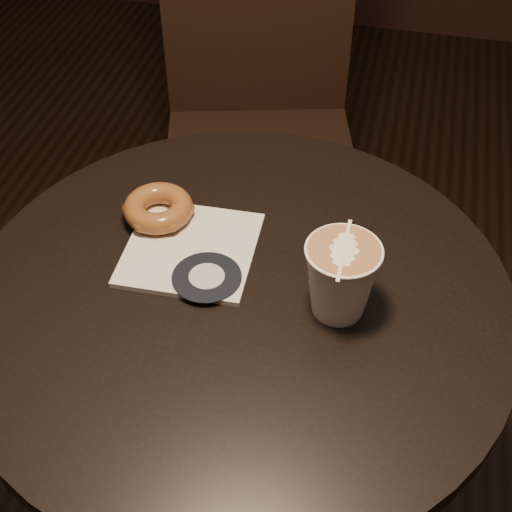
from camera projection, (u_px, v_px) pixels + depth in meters
name	position (u px, v px, depth m)	size (l,w,h in m)	color
cafe_table	(241.00, 382.00, 1.04)	(0.70, 0.70, 0.75)	black
chair	(259.00, 91.00, 1.56)	(0.50, 0.50, 1.04)	black
pastry_bag	(191.00, 249.00, 0.95)	(0.17, 0.17, 0.01)	silver
doughnut	(158.00, 208.00, 0.98)	(0.10, 0.10, 0.03)	brown
latte_cup	(341.00, 280.00, 0.85)	(0.09, 0.09, 0.10)	white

